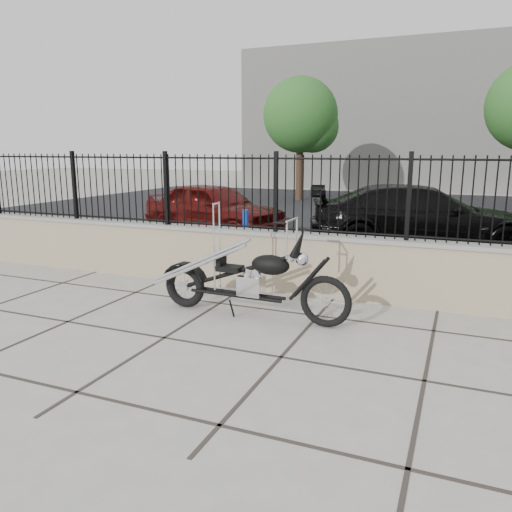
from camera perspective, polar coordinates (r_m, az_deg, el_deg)
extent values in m
plane|color=#99968E|center=(5.59, 2.86, -11.49)|extent=(90.00, 90.00, 0.00)
plane|color=black|center=(17.56, 16.83, 4.24)|extent=(30.00, 30.00, 0.00)
cube|color=gray|center=(7.73, 9.18, -1.20)|extent=(14.00, 0.36, 0.96)
cube|color=black|center=(7.56, 9.46, 6.80)|extent=(14.00, 0.08, 1.20)
cube|color=beige|center=(31.43, 20.08, 14.58)|extent=(22.00, 6.00, 8.00)
imported|color=#4E0D0B|center=(13.46, -4.85, 5.47)|extent=(4.37, 2.62, 1.39)
imported|color=black|center=(11.95, 18.30, 4.22)|extent=(5.37, 3.30, 1.45)
cylinder|color=#0D24C7|center=(10.49, -1.21, 2.58)|extent=(0.16, 0.16, 1.01)
cylinder|color=#382619|center=(22.76, 4.98, 10.26)|extent=(0.31, 0.31, 3.07)
sphere|color=#375C22|center=(22.81, 5.10, 16.18)|extent=(3.27, 3.27, 3.27)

